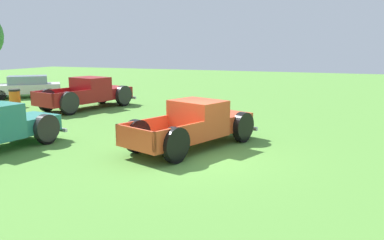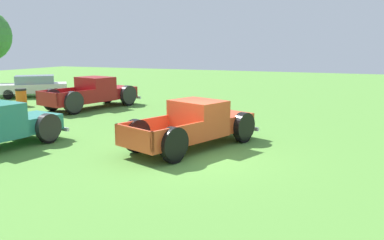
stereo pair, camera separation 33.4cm
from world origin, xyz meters
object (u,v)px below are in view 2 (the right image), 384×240
object	(u,v)px
sedan_distant_a	(34,86)
trash_can	(21,97)
pickup_truck_foreground	(199,124)
pickup_truck_behind_right	(97,93)

from	to	relation	value
sedan_distant_a	trash_can	distance (m)	4.01
sedan_distant_a	trash_can	world-z (taller)	sedan_distant_a
pickup_truck_foreground	trash_can	world-z (taller)	pickup_truck_foreground
trash_can	pickup_truck_foreground	bearing A→B (deg)	-108.83
pickup_truck_behind_right	sedan_distant_a	world-z (taller)	pickup_truck_behind_right
pickup_truck_behind_right	sedan_distant_a	size ratio (longest dim) A/B	1.34
sedan_distant_a	trash_can	bearing A→B (deg)	-144.34
sedan_distant_a	pickup_truck_foreground	bearing A→B (deg)	-117.02
pickup_truck_foreground	trash_can	size ratio (longest dim) A/B	5.49
pickup_truck_foreground	pickup_truck_behind_right	world-z (taller)	pickup_truck_behind_right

